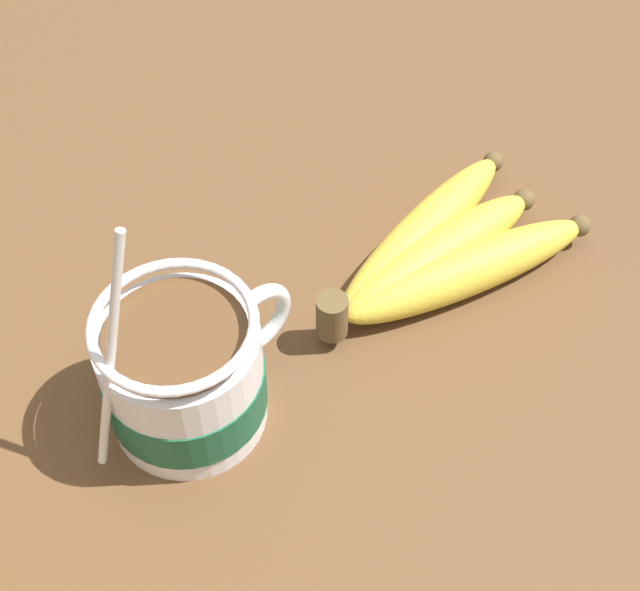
# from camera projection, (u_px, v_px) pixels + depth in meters

# --- Properties ---
(table) EXTENTS (1.36, 1.36, 0.03)m
(table) POSITION_uv_depth(u_px,v_px,m) (231.00, 386.00, 0.56)
(table) COLOR brown
(table) RESTS_ON ground
(coffee_mug) EXTENTS (0.14, 0.09, 0.17)m
(coffee_mug) POSITION_uv_depth(u_px,v_px,m) (185.00, 374.00, 0.50)
(coffee_mug) COLOR silver
(coffee_mug) RESTS_ON table
(banana_bunch) EXTENTS (0.21, 0.11, 0.04)m
(banana_bunch) POSITION_uv_depth(u_px,v_px,m) (443.00, 253.00, 0.59)
(banana_bunch) COLOR brown
(banana_bunch) RESTS_ON table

